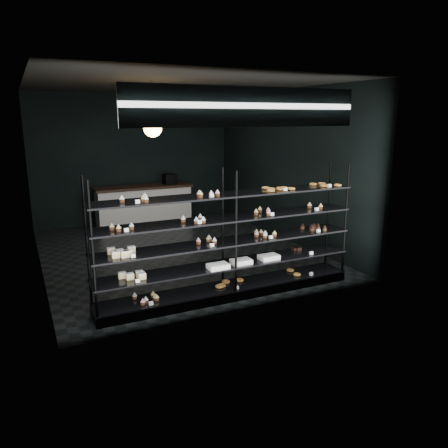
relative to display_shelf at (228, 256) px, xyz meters
The scene contains 5 objects.
room 2.64m from the display_shelf, 88.97° to the left, with size 5.01×6.01×3.20m.
display_shelf is the anchor object (origin of this frame).
signage 2.17m from the display_shelf, 84.71° to the right, with size 3.30×0.05×0.50m.
pendant_lamp 2.46m from the display_shelf, 111.87° to the left, with size 0.29×0.29×0.88m.
service_counter 4.95m from the display_shelf, 88.75° to the left, with size 2.38×0.65×1.23m.
Camera 1 is at (-2.74, -7.96, 2.63)m, focal length 35.00 mm.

